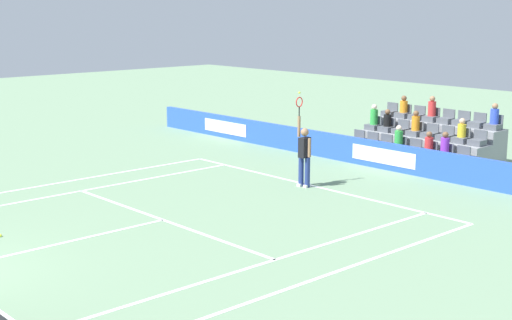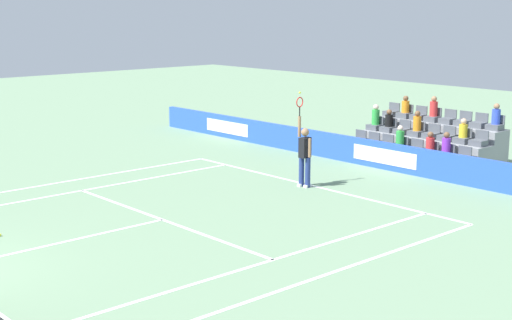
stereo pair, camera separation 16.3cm
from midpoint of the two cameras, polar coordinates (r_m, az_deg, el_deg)
line_baseline at (r=22.55m, az=4.56°, el=-1.97°), size 10.97×0.10×0.01m
line_service at (r=19.08m, az=-6.94°, el=-4.56°), size 8.23×0.10×0.01m
line_centre_service at (r=17.54m, az=-15.58°, el=-6.37°), size 0.10×6.40×0.01m
line_singles_sideline_left at (r=22.26m, az=-14.01°, el=-2.47°), size 0.10×11.89×0.01m
line_singles_sideline_right at (r=15.73m, az=0.40°, el=-8.02°), size 0.10×11.89×0.01m
line_doubles_sideline_left at (r=23.46m, az=-15.58°, el=-1.84°), size 0.10×11.89×0.01m
line_doubles_sideline_right at (r=14.81m, az=4.01°, el=-9.33°), size 0.10×11.89×0.01m
line_centre_mark at (r=22.48m, az=4.38°, el=-2.01°), size 0.10×0.20×0.01m
sponsor_barrier at (r=25.06m, az=10.13°, el=0.31°), size 24.48×0.22×0.90m
tennis_player at (r=22.23m, az=3.96°, el=0.44°), size 0.53×0.38×2.85m
stadium_stand at (r=26.87m, az=13.18°, el=1.18°), size 4.96×2.85×2.18m
loose_tennis_ball at (r=18.58m, az=-18.81°, el=-5.46°), size 0.07×0.07×0.07m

